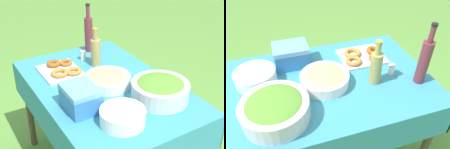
{
  "view_description": "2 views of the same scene",
  "coord_description": "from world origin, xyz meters",
  "views": [
    {
      "loc": [
        -1.53,
        0.85,
        1.76
      ],
      "look_at": [
        -0.07,
        -0.02,
        0.86
      ],
      "focal_mm": 50.0,
      "sensor_mm": 36.0,
      "label": 1
    },
    {
      "loc": [
        -0.25,
        -1.0,
        1.62
      ],
      "look_at": [
        0.08,
        0.01,
        0.79
      ],
      "focal_mm": 35.0,
      "sensor_mm": 36.0,
      "label": 2
    }
  ],
  "objects": [
    {
      "name": "picnic_table",
      "position": [
        0.0,
        0.0,
        0.65
      ],
      "size": [
        1.29,
        0.83,
        0.76
      ],
      "color": "teal",
      "rests_on": "ground_plane"
    },
    {
      "name": "salad_bowl",
      "position": [
        -0.32,
        -0.2,
        0.82
      ],
      "size": [
        0.34,
        0.34,
        0.13
      ],
      "color": "silver",
      "rests_on": "picnic_table"
    },
    {
      "name": "pasta_bowl",
      "position": [
        -0.02,
        -0.02,
        0.8
      ],
      "size": [
        0.29,
        0.29,
        0.09
      ],
      "color": "white",
      "rests_on": "picnic_table"
    },
    {
      "name": "donut_platter",
      "position": [
        0.3,
        0.17,
        0.78
      ],
      "size": [
        0.31,
        0.27,
        0.05
      ],
      "color": "silver",
      "rests_on": "picnic_table"
    },
    {
      "name": "plate_stack",
      "position": [
        -0.41,
        0.12,
        0.8
      ],
      "size": [
        0.24,
        0.24,
        0.08
      ],
      "color": "white",
      "rests_on": "picnic_table"
    },
    {
      "name": "olive_oil_bottle",
      "position": [
        0.28,
        -0.09,
        0.87
      ],
      "size": [
        0.07,
        0.07,
        0.28
      ],
      "color": "#998E4C",
      "rests_on": "picnic_table"
    },
    {
      "name": "wine_bottle",
      "position": [
        0.54,
        -0.17,
        0.91
      ],
      "size": [
        0.06,
        0.06,
        0.38
      ],
      "color": "maroon",
      "rests_on": "picnic_table"
    },
    {
      "name": "cooler_box",
      "position": [
        -0.17,
        0.25,
        0.83
      ],
      "size": [
        0.22,
        0.18,
        0.14
      ],
      "color": "#3372B7",
      "rests_on": "picnic_table"
    },
    {
      "name": "salt_shaker",
      "position": [
        0.41,
        -0.05,
        0.79
      ],
      "size": [
        0.04,
        0.04,
        0.07
      ],
      "color": "white",
      "rests_on": "picnic_table"
    }
  ]
}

